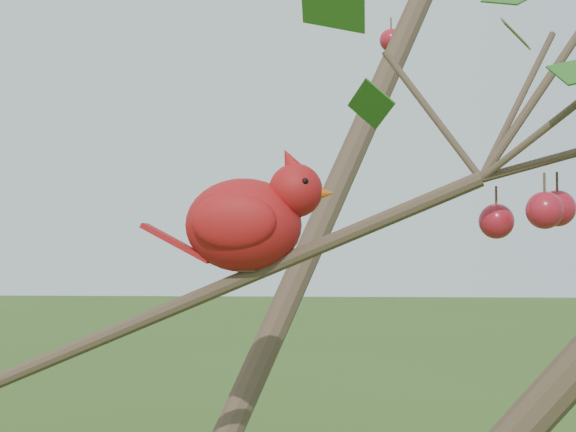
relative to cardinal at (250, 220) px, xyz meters
name	(u,v)px	position (x,y,z in m)	size (l,w,h in m)	color
cardinal	(250,220)	(0.00, 0.00, 0.00)	(0.22, 0.11, 0.15)	#B6190F
distant_trees	(378,272)	(0.93, 25.32, -0.65)	(41.07, 15.40, 3.51)	#463325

